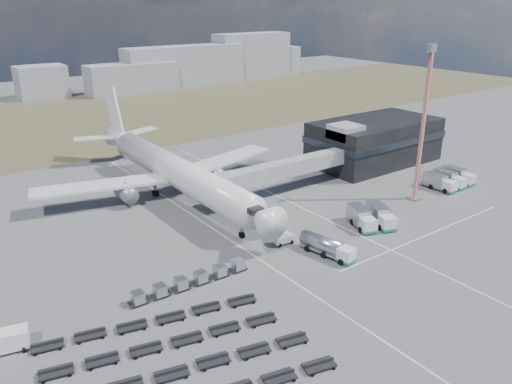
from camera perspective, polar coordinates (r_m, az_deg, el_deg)
ground at (r=74.22m, az=2.37°, el=-7.72°), size 420.00×420.00×0.00m
grass_strip at (r=169.61m, az=-21.55°, el=7.42°), size 420.00×90.00×0.01m
lane_markings at (r=81.94m, az=6.45°, el=-4.93°), size 47.12×110.00×0.01m
terminal at (r=119.77m, az=13.35°, el=5.73°), size 30.40×16.40×11.00m
jet_bridge at (r=95.98m, az=2.30°, el=2.40°), size 30.30×3.80×7.05m
airliner at (r=97.43m, az=-9.48°, el=2.55°), size 51.59×64.53×17.62m
skyline at (r=208.34m, az=-23.50°, el=11.81°), size 286.02×27.23×23.97m
fuel_tanker at (r=75.40m, az=8.15°, el=-6.21°), size 3.91×9.19×2.89m
pushback_tug at (r=78.56m, az=3.07°, el=-5.43°), size 3.30×2.01×1.44m
utility_van at (r=62.46m, az=-26.66°, el=-15.02°), size 4.94×3.04×2.43m
catering_truck at (r=101.41m, az=-4.58°, el=1.15°), size 4.38×6.10×2.59m
service_trucks_near at (r=86.39m, az=13.02°, el=-2.80°), size 8.29×8.95×2.91m
service_trucks_far at (r=109.67m, az=21.18°, el=1.41°), size 9.34×7.15×2.79m
uld_row at (r=67.80m, az=-7.45°, el=-9.99°), size 17.26×2.05×1.56m
baggage_dollies at (r=54.16m, az=-9.57°, el=-19.95°), size 33.76×27.10×0.82m
floodlight_mast at (r=96.59m, az=18.54°, el=7.22°), size 2.75×2.22×28.77m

